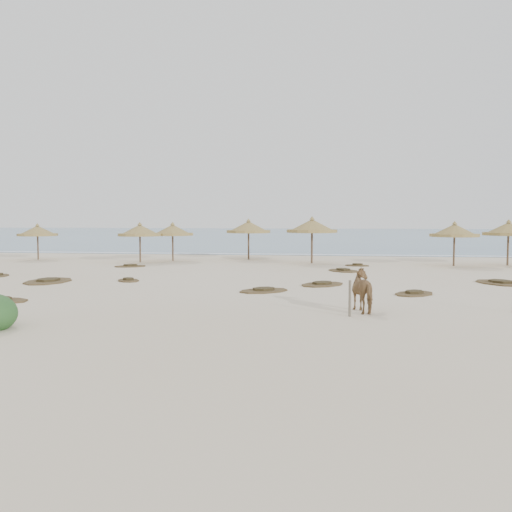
% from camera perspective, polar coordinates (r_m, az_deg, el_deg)
% --- Properties ---
extents(ground, '(160.00, 160.00, 0.00)m').
position_cam_1_polar(ground, '(21.21, -5.01, -4.52)').
color(ground, beige).
rests_on(ground, ground).
extents(ocean, '(200.00, 100.00, 0.01)m').
position_cam_1_polar(ocean, '(95.60, 5.25, 2.10)').
color(ocean, '#284F7A').
rests_on(ocean, ground).
extents(foam_line, '(70.00, 0.60, 0.01)m').
position_cam_1_polar(foam_line, '(46.78, 2.23, 0.16)').
color(foam_line, white).
rests_on(foam_line, ground).
extents(palapa_0, '(3.20, 3.20, 2.64)m').
position_cam_1_polar(palapa_0, '(44.09, -21.01, 2.32)').
color(palapa_0, '#4E3728').
rests_on(palapa_0, ground).
extents(palapa_1, '(3.27, 3.27, 2.75)m').
position_cam_1_polar(palapa_1, '(39.46, -11.54, 2.47)').
color(palapa_1, '#4E3728').
rests_on(palapa_1, ground).
extents(palapa_2, '(3.59, 3.59, 2.74)m').
position_cam_1_polar(palapa_2, '(40.44, -8.34, 2.53)').
color(palapa_2, '#4E3728').
rests_on(palapa_2, ground).
extents(palapa_3, '(3.19, 3.19, 2.98)m').
position_cam_1_polar(palapa_3, '(41.25, -0.75, 2.85)').
color(palapa_3, '#4E3728').
rests_on(palapa_3, ground).
extents(palapa_4, '(3.70, 3.70, 3.15)m').
position_cam_1_polar(palapa_4, '(38.09, 5.62, 2.94)').
color(palapa_4, '#4E3728').
rests_on(palapa_4, ground).
extents(palapa_5, '(3.38, 3.38, 2.85)m').
position_cam_1_polar(palapa_5, '(37.88, 19.23, 2.37)').
color(palapa_5, '#4E3728').
rests_on(palapa_5, ground).
extents(palapa_6, '(3.97, 3.97, 2.95)m').
position_cam_1_polar(palapa_6, '(39.62, 23.93, 2.43)').
color(palapa_6, '#4E3728').
rests_on(palapa_6, ground).
extents(horse, '(1.29, 1.84, 1.42)m').
position_cam_1_polar(horse, '(19.02, 10.93, -3.41)').
color(horse, '#8A613E').
rests_on(horse, ground).
extents(fence_post_near, '(0.10, 0.10, 1.14)m').
position_cam_1_polar(fence_post_near, '(18.10, 9.37, -4.20)').
color(fence_post_near, '#605A48').
rests_on(fence_post_near, ground).
extents(scrub_1, '(2.10, 3.14, 0.16)m').
position_cam_1_polar(scrub_1, '(29.03, -20.06, -2.35)').
color(scrub_1, brown).
rests_on(scrub_1, ground).
extents(scrub_2, '(1.66, 1.81, 0.16)m').
position_cam_1_polar(scrub_2, '(28.29, -12.65, -2.36)').
color(scrub_2, brown).
rests_on(scrub_2, ground).
extents(scrub_3, '(2.65, 2.82, 0.16)m').
position_cam_1_polar(scrub_3, '(26.17, 6.65, -2.80)').
color(scrub_3, brown).
rests_on(scrub_3, ground).
extents(scrub_4, '(2.22, 2.35, 0.16)m').
position_cam_1_polar(scrub_4, '(23.76, 15.55, -3.61)').
color(scrub_4, brown).
rests_on(scrub_4, ground).
extents(scrub_5, '(2.88, 3.33, 0.16)m').
position_cam_1_polar(scrub_5, '(28.92, 23.30, -2.45)').
color(scrub_5, brown).
rests_on(scrub_5, ground).
extents(scrub_6, '(2.30, 2.01, 0.16)m').
position_cam_1_polar(scrub_6, '(36.26, -12.46, -0.98)').
color(scrub_6, brown).
rests_on(scrub_6, ground).
extents(scrub_7, '(2.39, 2.61, 0.16)m').
position_cam_1_polar(scrub_7, '(32.89, 8.73, -1.43)').
color(scrub_7, brown).
rests_on(scrub_7, ground).
extents(scrub_9, '(2.63, 2.54, 0.16)m').
position_cam_1_polar(scrub_9, '(23.83, 0.77, -3.44)').
color(scrub_9, brown).
rests_on(scrub_9, ground).
extents(scrub_10, '(1.80, 1.46, 0.16)m').
position_cam_1_polar(scrub_10, '(36.55, 10.10, -0.91)').
color(scrub_10, brown).
rests_on(scrub_10, ground).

